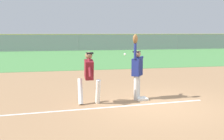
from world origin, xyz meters
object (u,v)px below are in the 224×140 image
runner (89,74)px  first_base (142,99)px  parked_car_green (95,44)px  parked_car_silver (53,45)px  parked_car_tan (132,44)px  baseball (125,54)px  parked_car_white (9,45)px  fielder (137,68)px

runner → first_base: bearing=7.1°
runner → parked_car_green: size_ratio=0.38×
parked_car_silver → parked_car_tan: bearing=5.2°
runner → baseball: bearing=13.2°
first_base → parked_car_tan: size_ratio=0.09×
parked_car_white → baseball: bearing=-70.2°
fielder → parked_car_tan: bearing=-68.5°
first_base → baseball: size_ratio=5.14×
first_base → parked_car_tan: bearing=74.4°
parked_car_green → parked_car_tan: size_ratio=1.02×
fielder → parked_car_white: fielder is taller
fielder → parked_car_green: bearing=-58.4°
parked_car_white → parked_car_green: same height
baseball → parked_car_green: 28.47m
parked_car_silver → parked_car_green: 5.57m
baseball → runner: bearing=-167.9°
baseball → parked_car_silver: size_ratio=0.02×
runner → parked_car_white: 29.08m
fielder → parked_car_green: size_ratio=0.50×
first_base → parked_car_white: 29.37m
first_base → baseball: baseball is taller
first_base → parked_car_silver: parked_car_silver is taller
runner → parked_car_white: size_ratio=0.38×
fielder → parked_car_tan: (8.27, 29.05, -0.45)m
runner → parked_car_silver: runner is taller
baseball → parked_car_tan: bearing=73.3°
runner → parked_car_white: (-6.41, 28.37, -0.32)m
parked_car_silver → baseball: bearing=-84.6°
fielder → baseball: size_ratio=30.81×
parked_car_white → parked_car_silver: same height
parked_car_silver → runner: bearing=-87.2°
parked_car_tan → parked_car_silver: bearing=-173.9°
fielder → runner: fielder is taller
first_base → fielder: fielder is taller
parked_car_green → parked_car_tan: bearing=3.2°
parked_car_silver → fielder: bearing=-83.7°
baseball → parked_car_silver: bearing=94.6°
fielder → parked_car_white: (-8.12, 28.09, -0.45)m
baseball → first_base: bearing=-7.2°
parked_car_white → parked_car_silver: bearing=5.8°
parked_car_white → parked_car_silver: (5.43, 0.12, 0.00)m
fielder → baseball: bearing=37.4°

